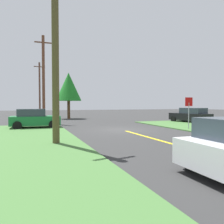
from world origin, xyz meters
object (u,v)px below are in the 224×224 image
object	(u,v)px
car_on_crossroad	(191,115)
utility_pole_mid	(43,78)
stop_sign	(189,107)
utility_pole_near	(55,57)
utility_pole_far	(40,89)
oak_tree_left	(69,87)
parked_car_near_building	(35,119)

from	to	relation	value
car_on_crossroad	utility_pole_mid	bearing A→B (deg)	58.93
stop_sign	utility_pole_near	xyz separation A→B (m)	(-10.56, -2.96, 2.56)
stop_sign	utility_pole_far	size ratio (longest dim) A/B	0.28
utility_pole_far	car_on_crossroad	bearing A→B (deg)	-52.83
utility_pole_far	oak_tree_left	distance (m)	8.81
stop_sign	utility_pole_mid	distance (m)	15.35
parked_car_near_building	utility_pole_near	xyz separation A→B (m)	(0.86, -8.32, 3.53)
utility_pole_mid	oak_tree_left	xyz separation A→B (m)	(3.64, 5.78, -0.41)
parked_car_near_building	utility_pole_mid	bearing A→B (deg)	81.30
utility_pole_near	utility_pole_far	bearing A→B (deg)	89.30
utility_pole_far	utility_pole_near	bearing A→B (deg)	-90.70
parked_car_near_building	oak_tree_left	world-z (taller)	oak_tree_left
stop_sign	utility_pole_near	distance (m)	11.26
parked_car_near_building	oak_tree_left	distance (m)	12.79
utility_pole_mid	utility_pole_far	distance (m)	13.87
utility_pole_near	utility_pole_mid	size ratio (longest dim) A/B	0.90
utility_pole_far	stop_sign	bearing A→B (deg)	-67.58
utility_pole_mid	utility_pole_far	bearing A→B (deg)	89.43
utility_pole_near	utility_pole_mid	xyz separation A→B (m)	(0.20, 13.87, 0.49)
parked_car_near_building	car_on_crossroad	bearing A→B (deg)	1.74
stop_sign	oak_tree_left	xyz separation A→B (m)	(-6.72, 16.69, 2.64)
stop_sign	utility_pole_far	world-z (taller)	utility_pole_far
car_on_crossroad	utility_pole_mid	world-z (taller)	utility_pole_mid
stop_sign	oak_tree_left	bearing A→B (deg)	-68.24
car_on_crossroad	oak_tree_left	distance (m)	16.49
car_on_crossroad	utility_pole_near	distance (m)	17.59
utility_pole_near	utility_pole_far	distance (m)	27.74
stop_sign	oak_tree_left	world-z (taller)	oak_tree_left
utility_pole_mid	oak_tree_left	world-z (taller)	utility_pole_mid
utility_pole_near	utility_pole_mid	distance (m)	13.88
utility_pole_mid	parked_car_near_building	bearing A→B (deg)	-100.86
parked_car_near_building	utility_pole_far	bearing A→B (deg)	88.62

